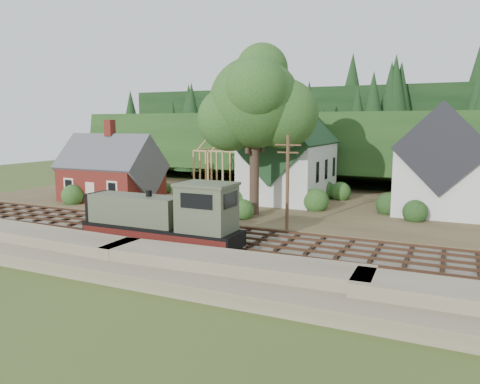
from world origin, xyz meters
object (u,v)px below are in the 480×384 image
at_px(car_green, 90,190).
at_px(patio_set, 89,185).
at_px(locomotive, 166,220).
at_px(car_blue, 139,196).

xyz_separation_m(car_green, patio_set, (3.02, -3.32, 1.24)).
relative_size(locomotive, car_green, 2.97).
height_order(car_blue, patio_set, patio_set).
bearing_deg(car_blue, car_green, 154.57).
bearing_deg(car_green, locomotive, -120.15).
distance_m(locomotive, patio_set, 21.81).
height_order(locomotive, car_blue, locomotive).
relative_size(car_blue, patio_set, 1.66).
bearing_deg(car_green, car_blue, -93.69).
bearing_deg(patio_set, car_green, 132.25).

